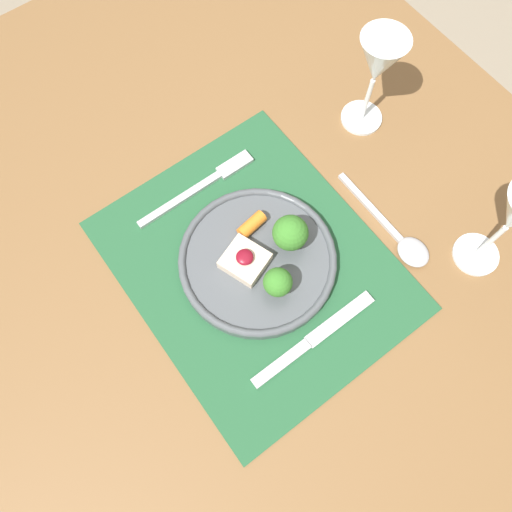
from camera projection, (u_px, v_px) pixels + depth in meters
name	position (u px, v px, depth m)	size (l,w,h in m)	color
ground_plane	(255.00, 352.00, 1.47)	(8.00, 8.00, 0.00)	gray
dining_table	(255.00, 282.00, 0.85)	(1.41, 1.13, 0.74)	brown
placemat	(255.00, 265.00, 0.77)	(0.45, 0.37, 0.00)	#235633
dinner_plate	(259.00, 257.00, 0.76)	(0.24, 0.24, 0.08)	#4C5156
fork	(204.00, 184.00, 0.82)	(0.02, 0.22, 0.01)	#B2B2B7
knife	(306.00, 345.00, 0.72)	(0.02, 0.22, 0.01)	#B2B2B7
spoon	(404.00, 242.00, 0.78)	(0.20, 0.04, 0.02)	#B2B2B7
wine_glass_far	(378.00, 65.00, 0.75)	(0.08, 0.08, 0.18)	white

